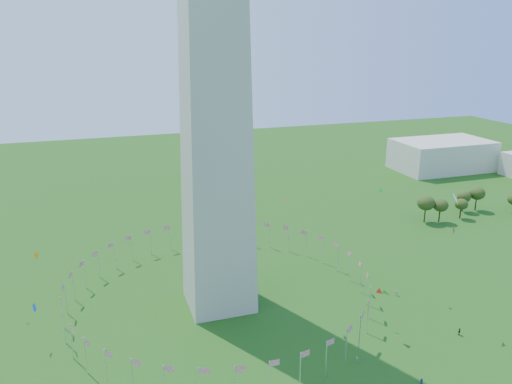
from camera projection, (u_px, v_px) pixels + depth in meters
flag_ring at (219, 288)px, 135.25m from camera, size 80.24×80.24×9.00m
gov_building_east_a at (442, 155)px, 269.91m from camera, size 50.00×30.00×16.00m
kites_aloft at (326, 260)px, 113.12m from camera, size 108.54×87.05×35.84m
tree_line_east at (467, 205)px, 200.98m from camera, size 53.25×15.02×10.55m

